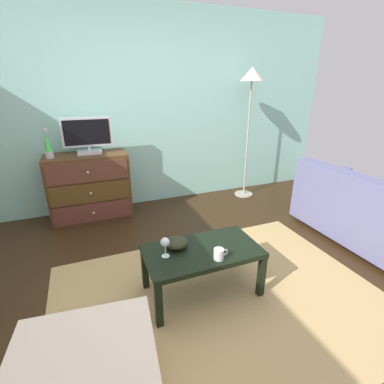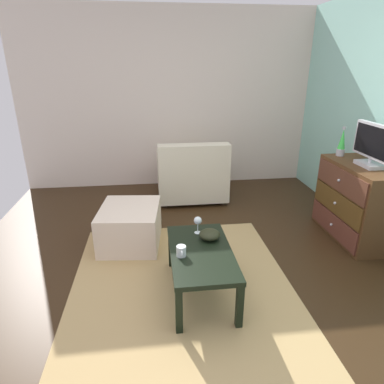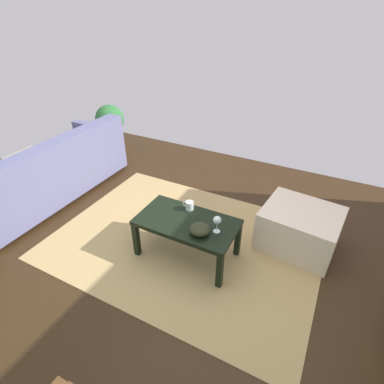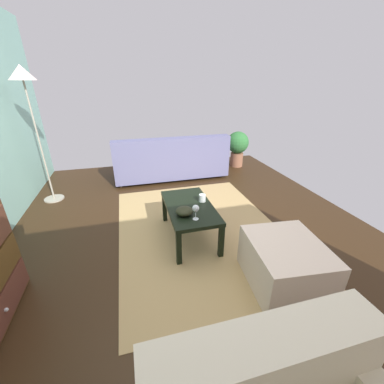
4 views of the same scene
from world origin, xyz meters
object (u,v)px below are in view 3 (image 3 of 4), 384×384
object	(u,v)px
mug	(189,206)
potted_plant	(110,123)
coffee_table	(187,225)
bowl_decorative	(200,229)
wine_glass	(217,221)
ottoman	(299,228)
couch_large	(49,173)

from	to	relation	value
mug	potted_plant	world-z (taller)	potted_plant
coffee_table	mug	size ratio (longest dim) A/B	7.96
mug	bowl_decorative	size ratio (longest dim) A/B	0.63
wine_glass	potted_plant	xyz separation A→B (m)	(2.53, -1.62, -0.09)
coffee_table	ottoman	distance (m)	1.11
mug	wine_glass	bearing A→B (deg)	153.41
coffee_table	wine_glass	world-z (taller)	wine_glass
coffee_table	mug	world-z (taller)	mug
ottoman	mug	bearing A→B (deg)	25.12
coffee_table	bowl_decorative	bearing A→B (deg)	150.57
bowl_decorative	potted_plant	xyz separation A→B (m)	(2.41, -1.71, -0.01)
mug	couch_large	world-z (taller)	couch_large
mug	ottoman	size ratio (longest dim) A/B	0.16
wine_glass	ottoman	size ratio (longest dim) A/B	0.22
mug	potted_plant	bearing A→B (deg)	-33.60
bowl_decorative	couch_large	size ratio (longest dim) A/B	0.09
potted_plant	mug	bearing A→B (deg)	146.40
wine_glass	couch_large	xyz separation A→B (m)	(2.27, -0.17, -0.21)
coffee_table	bowl_decorative	size ratio (longest dim) A/B	5.02
ottoman	wine_glass	bearing A→B (deg)	46.16
couch_large	ottoman	bearing A→B (deg)	-170.85
bowl_decorative	potted_plant	distance (m)	2.96
mug	potted_plant	xyz separation A→B (m)	(2.17, -1.44, -0.01)
mug	bowl_decorative	distance (m)	0.36
wine_glass	mug	world-z (taller)	wine_glass
mug	couch_large	xyz separation A→B (m)	(1.91, 0.01, -0.14)
ottoman	couch_large	bearing A→B (deg)	9.15
coffee_table	ottoman	size ratio (longest dim) A/B	1.30
wine_glass	mug	bearing A→B (deg)	-26.59
mug	bowl_decorative	xyz separation A→B (m)	(-0.24, 0.27, -0.00)
wine_glass	ottoman	world-z (taller)	wine_glass
ottoman	potted_plant	distance (m)	3.30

